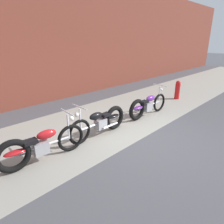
# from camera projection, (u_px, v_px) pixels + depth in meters

# --- Properties ---
(ground_plane) EXTENTS (80.00, 80.00, 0.00)m
(ground_plane) POSITION_uv_depth(u_px,v_px,m) (144.00, 138.00, 5.51)
(ground_plane) COLOR #47474C
(sidewalk_slab) EXTENTS (36.00, 3.50, 0.01)m
(sidewalk_slab) POSITION_uv_depth(u_px,v_px,m) (101.00, 121.00, 6.65)
(sidewalk_slab) COLOR gray
(sidewalk_slab) RESTS_ON ground
(brick_building_wall) EXTENTS (36.00, 0.50, 5.38)m
(brick_building_wall) POSITION_uv_depth(u_px,v_px,m) (41.00, 36.00, 7.98)
(brick_building_wall) COLOR brown
(brick_building_wall) RESTS_ON ground
(motorcycle_red) EXTENTS (2.01, 0.59, 1.03)m
(motorcycle_red) POSITION_uv_depth(u_px,v_px,m) (37.00, 147.00, 4.26)
(motorcycle_red) COLOR black
(motorcycle_red) RESTS_ON ground
(motorcycle_black) EXTENTS (2.01, 0.58, 1.03)m
(motorcycle_black) POSITION_uv_depth(u_px,v_px,m) (103.00, 121.00, 5.59)
(motorcycle_black) COLOR black
(motorcycle_black) RESTS_ON ground
(motorcycle_purple) EXTENTS (2.01, 0.58, 1.03)m
(motorcycle_purple) POSITION_uv_depth(u_px,v_px,m) (146.00, 106.00, 6.91)
(motorcycle_purple) COLOR black
(motorcycle_purple) RESTS_ON ground
(fire_hydrant) EXTENTS (0.22, 0.22, 0.84)m
(fire_hydrant) POSITION_uv_depth(u_px,v_px,m) (177.00, 90.00, 8.98)
(fire_hydrant) COLOR red
(fire_hydrant) RESTS_ON ground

